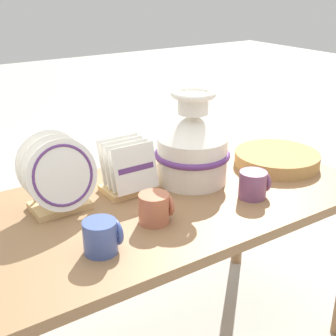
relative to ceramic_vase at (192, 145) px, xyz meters
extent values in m
cube|color=olive|center=(-0.15, -0.07, -0.16)|extent=(1.40, 0.74, 0.03)
cylinder|color=olive|center=(0.50, 0.26, -0.50)|extent=(0.06, 0.06, 0.65)
cylinder|color=white|center=(0.00, 0.00, -0.06)|extent=(0.26, 0.26, 0.17)
cone|color=white|center=(0.00, 0.00, 0.08)|extent=(0.26, 0.26, 0.09)
cylinder|color=white|center=(0.00, 0.00, 0.16)|extent=(0.11, 0.11, 0.07)
torus|color=white|center=(0.00, 0.00, 0.19)|extent=(0.16, 0.16, 0.02)
torus|color=#60337A|center=(0.00, 0.00, -0.04)|extent=(0.28, 0.28, 0.02)
cube|color=tan|center=(-0.50, 0.06, -0.13)|extent=(0.19, 0.13, 0.02)
cylinder|color=tan|center=(-0.56, 0.11, -0.08)|extent=(0.01, 0.01, 0.08)
cylinder|color=tan|center=(-0.43, 0.11, -0.08)|extent=(0.01, 0.01, 0.08)
cylinder|color=white|center=(-0.50, 0.01, 0.00)|extent=(0.23, 0.07, 0.23)
torus|color=#5B3375|center=(-0.50, 0.01, 0.00)|extent=(0.20, 0.06, 0.20)
cylinder|color=white|center=(-0.50, 0.06, 0.00)|extent=(0.23, 0.07, 0.23)
cylinder|color=white|center=(-0.50, 0.12, 0.00)|extent=(0.23, 0.07, 0.23)
cube|color=tan|center=(-0.24, 0.05, -0.13)|extent=(0.19, 0.13, 0.02)
cylinder|color=tan|center=(-0.31, 0.11, -0.08)|extent=(0.01, 0.01, 0.08)
cylinder|color=tan|center=(-0.18, 0.11, -0.08)|extent=(0.01, 0.01, 0.08)
cube|color=white|center=(-0.24, 0.00, -0.04)|extent=(0.16, 0.05, 0.16)
cube|color=white|center=(-0.24, 0.04, -0.04)|extent=(0.16, 0.05, 0.16)
cube|color=white|center=(-0.24, 0.07, -0.04)|extent=(0.16, 0.05, 0.16)
cube|color=white|center=(-0.24, 0.11, -0.04)|extent=(0.16, 0.05, 0.16)
cube|color=#5B3375|center=(-0.24, 0.00, -0.04)|extent=(0.14, 0.01, 0.02)
cylinder|color=tan|center=(0.38, -0.07, -0.14)|extent=(0.34, 0.34, 0.01)
cylinder|color=tan|center=(0.38, -0.07, -0.13)|extent=(0.34, 0.34, 0.01)
cylinder|color=tan|center=(0.38, -0.07, -0.12)|extent=(0.34, 0.34, 0.01)
cylinder|color=tan|center=(0.38, -0.07, -0.11)|extent=(0.34, 0.34, 0.01)
cylinder|color=tan|center=(0.38, -0.07, -0.10)|extent=(0.34, 0.34, 0.01)
cylinder|color=tan|center=(0.38, -0.07, -0.09)|extent=(0.34, 0.34, 0.01)
cylinder|color=#42569E|center=(-0.50, -0.25, -0.09)|extent=(0.10, 0.10, 0.10)
torus|color=#42569E|center=(-0.46, -0.25, -0.09)|extent=(0.02, 0.08, 0.08)
cylinder|color=#7A4770|center=(0.09, -0.23, -0.09)|extent=(0.10, 0.10, 0.10)
torus|color=#7A4770|center=(0.14, -0.23, -0.09)|extent=(0.02, 0.08, 0.08)
cylinder|color=#B76647|center=(-0.29, -0.19, -0.09)|extent=(0.10, 0.10, 0.10)
torus|color=#B76647|center=(-0.24, -0.19, -0.09)|extent=(0.02, 0.08, 0.08)
camera|label=1|loc=(-0.98, -1.29, 0.58)|focal=50.00mm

